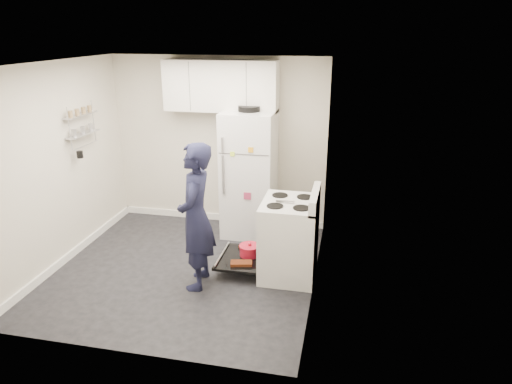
% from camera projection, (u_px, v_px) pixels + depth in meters
% --- Properties ---
extents(room, '(3.21, 3.21, 2.51)m').
position_uv_depth(room, '(179.00, 177.00, 5.36)').
color(room, black).
rests_on(room, ground).
extents(electric_range, '(0.66, 0.76, 1.10)m').
position_uv_depth(electric_range, '(288.00, 239.00, 5.47)').
color(electric_range, silver).
rests_on(electric_range, ground).
extents(open_oven_door, '(0.55, 0.71, 0.21)m').
position_uv_depth(open_oven_door, '(244.00, 255.00, 5.70)').
color(open_oven_door, black).
rests_on(open_oven_door, ground).
extents(refrigerator, '(0.72, 0.74, 1.86)m').
position_uv_depth(refrigerator, '(249.00, 174.00, 6.48)').
color(refrigerator, silver).
rests_on(refrigerator, ground).
extents(upper_cabinets, '(1.60, 0.33, 0.70)m').
position_uv_depth(upper_cabinets, '(221.00, 86.00, 6.32)').
color(upper_cabinets, silver).
rests_on(upper_cabinets, room).
extents(wall_shelf_rack, '(0.14, 0.60, 0.61)m').
position_uv_depth(wall_shelf_rack, '(82.00, 125.00, 5.91)').
color(wall_shelf_rack, '#B2B2B7').
rests_on(wall_shelf_rack, room).
extents(person, '(0.48, 0.67, 1.71)m').
position_uv_depth(person, '(196.00, 217.00, 5.12)').
color(person, black).
rests_on(person, ground).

